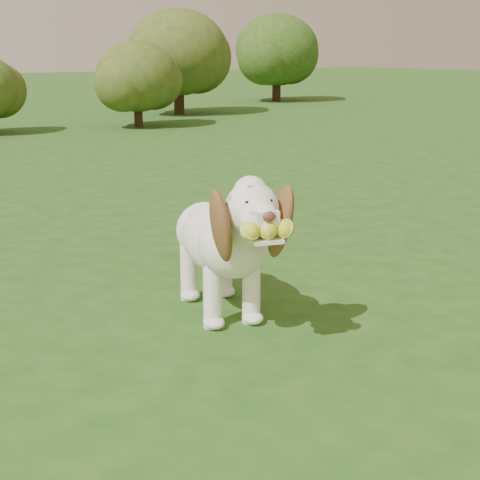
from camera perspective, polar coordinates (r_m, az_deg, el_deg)
ground at (r=4.14m, az=-6.26°, el=-3.93°), size 80.00×80.00×0.00m
dog at (r=3.61m, az=-1.24°, el=0.25°), size 0.62×1.18×0.78m
shrub_f at (r=15.57m, az=-4.83°, el=14.30°), size 2.06×2.06×2.14m
shrub_d at (r=13.02m, az=-7.99°, el=12.45°), size 1.42×1.42×1.47m
shrub_h at (r=19.59m, az=2.88°, el=14.51°), size 2.14×2.14×2.22m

